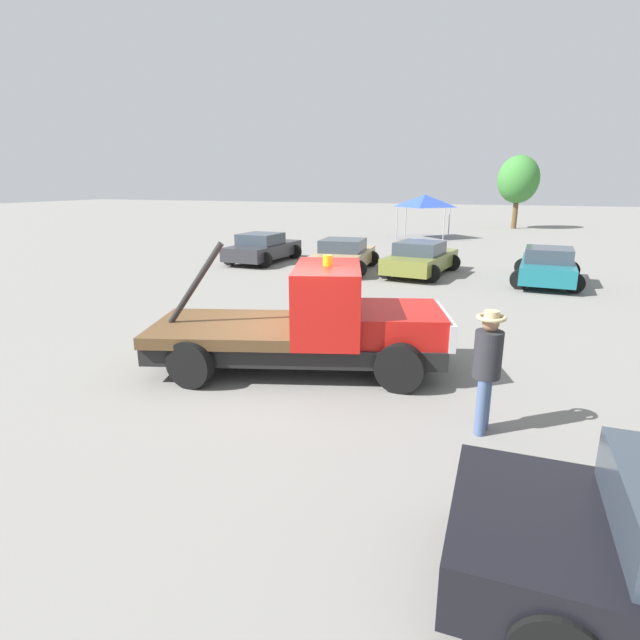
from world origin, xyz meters
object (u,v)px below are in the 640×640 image
at_px(tree_left, 518,180).
at_px(canopy_tent_blue, 425,201).
at_px(tow_truck, 314,325).
at_px(parked_car_charcoal, 263,248).
at_px(parked_car_tan, 344,255).
at_px(person_near_truck, 487,362).
at_px(parked_car_olive, 420,259).
at_px(parked_car_teal, 547,266).

bearing_deg(tree_left, canopy_tent_blue, -120.04).
distance_m(tow_truck, parked_car_charcoal, 14.03).
relative_size(tow_truck, parked_car_tan, 1.38).
distance_m(tow_truck, person_near_truck, 3.63).
relative_size(parked_car_charcoal, tree_left, 0.78).
distance_m(person_near_truck, parked_car_charcoal, 17.17).
height_order(person_near_truck, parked_car_olive, person_near_truck).
height_order(parked_car_teal, tree_left, tree_left).
bearing_deg(tow_truck, tree_left, 66.46).
bearing_deg(parked_car_teal, tow_truck, 159.38).
bearing_deg(parked_car_olive, parked_car_teal, -84.81).
height_order(tow_truck, parked_car_charcoal, tow_truck).
distance_m(person_near_truck, canopy_tent_blue, 27.08).
xyz_separation_m(tow_truck, parked_car_olive, (0.25, 11.29, -0.25)).
distance_m(parked_car_tan, parked_car_teal, 7.79).
relative_size(parked_car_tan, parked_car_teal, 1.01).
xyz_separation_m(parked_car_olive, parked_car_teal, (4.64, -0.29, -0.00)).
xyz_separation_m(person_near_truck, tree_left, (0.64, 36.43, 2.69)).
bearing_deg(parked_car_charcoal, canopy_tent_blue, -19.43).
xyz_separation_m(person_near_truck, parked_car_charcoal, (-10.42, 13.64, -0.45)).
xyz_separation_m(tow_truck, parked_car_tan, (-2.90, 11.09, -0.25)).
xyz_separation_m(parked_car_teal, tree_left, (-0.98, 23.87, 3.14)).
bearing_deg(parked_car_olive, parked_car_charcoal, 92.68).
height_order(canopy_tent_blue, tree_left, tree_left).
distance_m(tow_truck, canopy_tent_blue, 25.12).
relative_size(tow_truck, parked_car_teal, 1.39).
distance_m(parked_car_tan, tree_left, 24.94).
bearing_deg(tree_left, parked_car_tan, -106.00).
bearing_deg(tow_truck, canopy_tent_blue, 76.95).
bearing_deg(parked_car_tan, parked_car_olive, -90.53).
bearing_deg(person_near_truck, parked_car_olive, -67.41).
bearing_deg(canopy_tent_blue, parked_car_olive, -81.54).
relative_size(parked_car_olive, tree_left, 0.81).
distance_m(tow_truck, parked_car_teal, 12.04).
xyz_separation_m(person_near_truck, parked_car_teal, (1.62, 12.56, -0.45)).
bearing_deg(parked_car_teal, tree_left, 5.69).
bearing_deg(parked_car_tan, tree_left, -20.18).
bearing_deg(canopy_tent_blue, parked_car_charcoal, -112.52).
height_order(parked_car_tan, tree_left, tree_left).
height_order(parked_car_charcoal, tree_left, tree_left).
xyz_separation_m(parked_car_tan, canopy_tent_blue, (1.12, 13.93, 1.77)).
bearing_deg(person_near_truck, parked_car_tan, -54.60).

